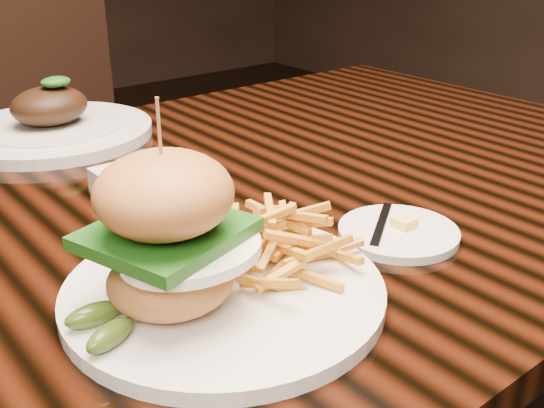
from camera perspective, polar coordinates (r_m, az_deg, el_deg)
dining_table at (r=0.84m, az=-7.96°, el=-4.87°), size 1.60×0.90×0.75m
burger_plate at (r=0.58m, az=-5.16°, el=-4.36°), size 0.30×0.30×0.20m
side_saucer at (r=0.73m, az=11.24°, el=-2.50°), size 0.13×0.13×0.02m
ramekin at (r=0.84m, az=-12.96°, el=1.95°), size 0.09×0.09×0.03m
far_dish at (r=1.11m, az=-19.09°, el=6.64°), size 0.32×0.32×0.10m
chair_far at (r=1.71m, az=-18.19°, el=4.49°), size 0.53×0.53×0.95m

